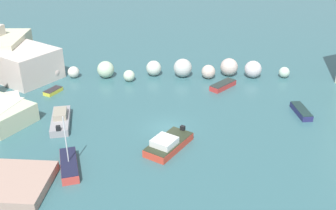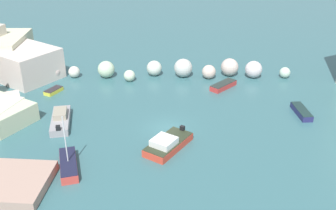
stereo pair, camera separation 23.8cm
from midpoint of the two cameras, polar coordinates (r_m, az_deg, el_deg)
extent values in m
plane|color=#366369|center=(41.41, 0.09, -3.48)|extent=(160.00, 160.00, 0.00)
cube|color=beige|center=(56.74, -19.90, 5.64)|extent=(10.78, 10.37, 4.08)
sphere|color=beige|center=(57.78, -20.03, 4.90)|extent=(2.04, 2.04, 2.04)
sphere|color=beige|center=(55.70, -16.05, 4.69)|extent=(2.01, 2.01, 2.01)
sphere|color=beige|center=(55.45, -13.23, 4.67)|extent=(1.55, 1.55, 1.55)
sphere|color=beige|center=(54.51, -8.77, 5.11)|extent=(2.28, 2.28, 2.28)
sphere|color=beige|center=(53.00, -5.44, 4.23)|extent=(1.52, 1.52, 1.52)
sphere|color=beige|center=(54.60, -1.87, 5.33)|extent=(2.08, 2.08, 2.08)
sphere|color=beige|center=(54.12, 2.33, 5.37)|extent=(2.49, 2.49, 2.49)
sphere|color=beige|center=(53.87, 6.03, 4.78)|extent=(1.86, 1.86, 1.86)
sphere|color=beige|center=(55.17, 8.99, 5.42)|extent=(2.39, 2.39, 2.39)
sphere|color=silver|center=(55.06, 12.34, 5.03)|extent=(2.30, 2.30, 2.30)
sphere|color=silver|center=(56.20, 16.59, 4.50)|extent=(1.46, 1.46, 1.46)
sphere|color=gold|center=(50.94, 7.57, 2.58)|extent=(0.55, 0.55, 0.55)
cube|color=#CD4139|center=(36.29, -13.94, -8.40)|extent=(2.70, 4.95, 0.76)
cube|color=#1B1C35|center=(36.07, -14.01, -7.86)|extent=(2.65, 4.85, 0.06)
cylinder|color=silver|center=(34.90, -14.40, -4.85)|extent=(0.10, 0.10, 4.48)
cube|color=#BF3331|center=(51.29, 8.10, 2.78)|extent=(3.70, 3.82, 0.64)
cube|color=#252E2B|center=(51.16, 8.12, 3.13)|extent=(3.63, 3.74, 0.06)
cube|color=navy|center=(46.67, 18.79, -0.93)|extent=(1.52, 3.95, 0.62)
cube|color=#1A2E2E|center=(46.53, 18.85, -0.56)|extent=(1.49, 3.88, 0.06)
cube|color=gray|center=(43.70, -15.04, -2.18)|extent=(2.86, 5.98, 0.78)
cube|color=#9E937F|center=(43.71, -15.11, -1.16)|extent=(1.73, 2.49, 0.61)
cube|color=black|center=(41.02, -15.39, -3.19)|extent=(0.50, 0.43, 0.50)
cube|color=yellow|center=(51.50, -16.03, 1.97)|extent=(2.09, 2.67, 0.46)
cube|color=#2C262A|center=(51.40, -16.06, 2.23)|extent=(2.04, 2.62, 0.06)
cube|color=#CF3F2C|center=(38.11, 0.24, -5.73)|extent=(4.89, 5.80, 0.71)
cube|color=#2B3221|center=(37.91, 0.24, -5.24)|extent=(4.79, 5.68, 0.06)
cube|color=silver|center=(37.20, -0.41, -5.34)|extent=(2.81, 2.84, 0.68)
cube|color=black|center=(39.65, 2.25, -3.36)|extent=(0.56, 0.54, 0.50)
camera|label=1|loc=(0.12, -89.85, 0.08)|focal=42.34mm
camera|label=2|loc=(0.12, 90.15, -0.08)|focal=42.34mm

